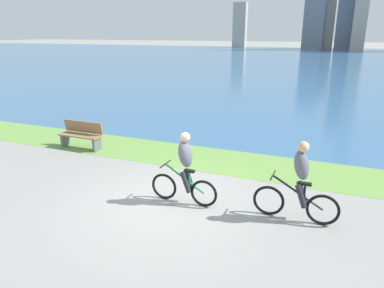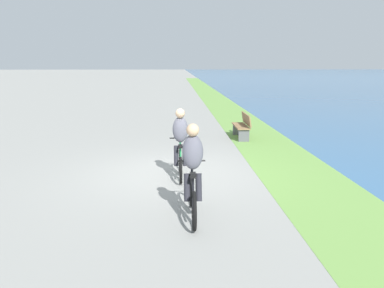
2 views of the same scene
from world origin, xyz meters
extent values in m
plane|color=gray|center=(0.00, 0.00, 0.00)|extent=(300.00, 300.00, 0.00)
cube|color=#6B9947|center=(0.00, 3.08, 0.00)|extent=(120.00, 2.12, 0.01)
cube|color=#386693|center=(0.00, 46.71, 0.00)|extent=(300.00, 85.12, 0.00)
torus|color=black|center=(-0.20, 0.15, 0.31)|extent=(0.62, 0.06, 0.62)
torus|color=black|center=(0.78, 0.15, 0.31)|extent=(0.62, 0.06, 0.62)
cylinder|color=#268C4C|center=(0.31, 0.15, 0.59)|extent=(0.95, 0.04, 0.60)
cylinder|color=#268C4C|center=(0.44, 0.15, 0.54)|extent=(0.04, 0.04, 0.46)
cube|color=black|center=(0.44, 0.15, 0.79)|extent=(0.24, 0.10, 0.05)
cylinder|color=black|center=(-0.15, 0.15, 0.87)|extent=(0.03, 0.52, 0.03)
ellipsoid|color=#595966|center=(0.34, 0.15, 1.17)|extent=(0.40, 0.36, 0.65)
sphere|color=#D8AD84|center=(0.34, 0.15, 1.55)|extent=(0.22, 0.22, 0.22)
cylinder|color=#26262D|center=(0.39, 0.05, 0.55)|extent=(0.27, 0.11, 0.49)
cylinder|color=#26262D|center=(0.39, 0.25, 0.55)|extent=(0.27, 0.11, 0.49)
torus|color=black|center=(2.17, 0.32, 0.33)|extent=(0.66, 0.06, 0.66)
torus|color=black|center=(3.25, 0.32, 0.33)|extent=(0.66, 0.06, 0.66)
cylinder|color=black|center=(2.73, 0.32, 0.62)|extent=(1.05, 0.04, 0.62)
cylinder|color=black|center=(2.87, 0.32, 0.57)|extent=(0.04, 0.04, 0.48)
cube|color=black|center=(2.87, 0.32, 0.83)|extent=(0.24, 0.10, 0.05)
cylinder|color=black|center=(2.22, 0.32, 0.91)|extent=(0.03, 0.52, 0.03)
ellipsoid|color=#595966|center=(2.76, 0.32, 1.21)|extent=(0.40, 0.36, 0.65)
sphere|color=#D8AD84|center=(2.76, 0.32, 1.59)|extent=(0.22, 0.22, 0.22)
cylinder|color=#26262D|center=(2.82, 0.22, 0.59)|extent=(0.27, 0.11, 0.49)
cylinder|color=#26262D|center=(2.82, 0.42, 0.59)|extent=(0.27, 0.11, 0.49)
cube|color=olive|center=(-4.46, 2.42, 0.45)|extent=(1.50, 0.45, 0.04)
cube|color=olive|center=(-4.46, 2.61, 0.70)|extent=(1.50, 0.11, 0.40)
cube|color=#595960|center=(-3.81, 2.42, 0.23)|extent=(0.08, 0.37, 0.45)
cube|color=#595960|center=(-5.11, 2.42, 0.23)|extent=(0.08, 0.37, 0.45)
cube|color=#ADA899|center=(-21.85, 84.89, 5.40)|extent=(3.26, 2.10, 10.80)
cube|color=slate|center=(-3.84, 81.56, 7.03)|extent=(4.49, 2.65, 14.07)
cube|color=#ADA899|center=(-1.03, 84.22, 5.99)|extent=(2.98, 3.30, 11.98)
cube|color=slate|center=(2.62, 82.08, 9.64)|extent=(3.49, 2.76, 19.28)
camera|label=1|loc=(3.28, -6.51, 3.70)|focal=33.14mm
camera|label=2|loc=(9.05, 0.03, 2.70)|focal=35.46mm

